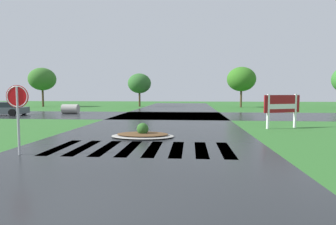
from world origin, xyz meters
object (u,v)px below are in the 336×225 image
Objects in this scene: car_blue_compact at (4,109)px; drainage_pipe_stack at (70,109)px; estate_billboard at (282,106)px; median_island at (143,134)px; stop_sign at (18,103)px.

drainage_pipe_stack is at bearing -158.00° from car_blue_compact.
median_island is at bearing 5.40° from estate_billboard.
estate_billboard is at bearing -29.97° from drainage_pipe_stack.
stop_sign reaches higher than estate_billboard.
estate_billboard reaches higher than car_blue_compact.
stop_sign is 19.10m from drainage_pipe_stack.
estate_billboard is 23.84m from car_blue_compact.
stop_sign is 19.25m from car_blue_compact.
drainage_pipe_stack is at bearing 105.71° from stop_sign.
car_blue_compact is (-14.98, 11.43, 0.45)m from median_island.
car_blue_compact is at bearing 123.14° from stop_sign.
car_blue_compact is 2.51× the size of drainage_pipe_stack.
estate_billboard is 0.57× the size of car_blue_compact.
car_blue_compact reaches higher than drainage_pipe_stack.
stop_sign is 1.47× the size of drainage_pipe_stack.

